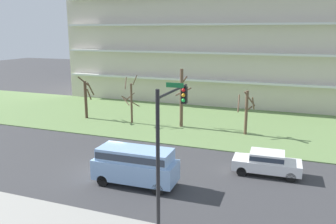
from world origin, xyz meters
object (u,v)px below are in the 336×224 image
tree_left (131,101)px  tree_center (182,97)px  van_blue_near_left (135,163)px  traffic_signal_mast (168,133)px  tree_far_left (86,98)px  tree_right (246,111)px  sedan_white_center_left (267,162)px

tree_left → tree_center: 5.34m
van_blue_near_left → traffic_signal_mast: (3.41, -3.34, 3.24)m
tree_left → tree_center: tree_center is taller
tree_far_left → tree_center: (10.73, 0.42, 0.69)m
tree_far_left → van_blue_near_left: (12.27, -13.25, -0.93)m
tree_far_left → traffic_signal_mast: size_ratio=0.68×
tree_right → sedan_white_center_left: (2.65, -8.64, -1.43)m
tree_center → van_blue_near_left: size_ratio=1.11×
tree_left → van_blue_near_left: 14.79m
tree_center → van_blue_near_left: bearing=-83.6°
tree_center → sedan_white_center_left: bearing=-45.4°
tree_right → traffic_signal_mast: (-1.43, -16.48, 2.34)m
tree_left → van_blue_near_left: tree_left is taller
tree_far_left → tree_center: 10.76m
tree_far_left → tree_right: 17.10m
traffic_signal_mast → tree_left: bearing=121.9°
tree_far_left → sedan_white_center_left: (19.76, -8.75, -1.46)m
tree_center → tree_right: size_ratio=1.39×
tree_far_left → tree_right: (17.10, -0.11, -0.03)m
tree_left → tree_right: bearing=0.3°
tree_far_left → sedan_white_center_left: bearing=-23.9°
tree_far_left → sedan_white_center_left: size_ratio=1.05×
traffic_signal_mast → van_blue_near_left: bearing=135.6°
tree_left → van_blue_near_left: (6.82, -13.09, -1.01)m
tree_left → sedan_white_center_left: tree_left is taller
tree_right → van_blue_near_left: tree_right is taller
van_blue_near_left → traffic_signal_mast: traffic_signal_mast is taller
tree_center → van_blue_near_left: 13.85m
tree_center → tree_right: (6.38, -0.53, -0.72)m
tree_far_left → tree_left: (5.45, -0.17, 0.08)m
tree_far_left → tree_right: bearing=-0.4°
tree_center → tree_right: tree_center is taller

